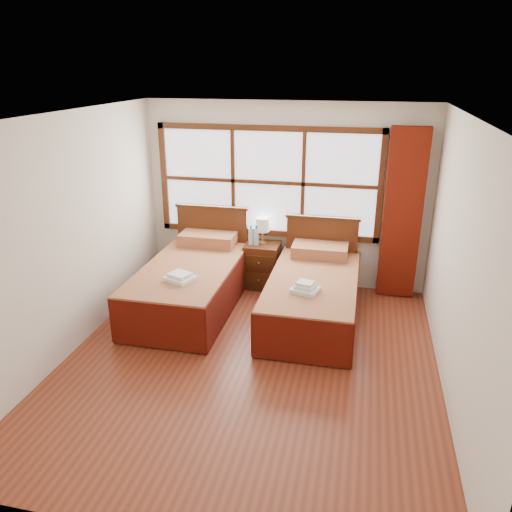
# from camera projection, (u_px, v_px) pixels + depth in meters

# --- Properties ---
(floor) EXTENTS (4.50, 4.50, 0.00)m
(floor) POSITION_uv_depth(u_px,v_px,m) (250.00, 362.00, 5.45)
(floor) COLOR brown
(floor) RESTS_ON ground
(ceiling) EXTENTS (4.50, 4.50, 0.00)m
(ceiling) POSITION_uv_depth(u_px,v_px,m) (248.00, 116.00, 4.52)
(ceiling) COLOR white
(ceiling) RESTS_ON wall_back
(wall_back) EXTENTS (4.00, 0.00, 4.00)m
(wall_back) POSITION_uv_depth(u_px,v_px,m) (286.00, 196.00, 7.04)
(wall_back) COLOR silver
(wall_back) RESTS_ON floor
(wall_left) EXTENTS (0.00, 4.50, 4.50)m
(wall_left) POSITION_uv_depth(u_px,v_px,m) (69.00, 236.00, 5.39)
(wall_left) COLOR silver
(wall_left) RESTS_ON floor
(wall_right) EXTENTS (0.00, 4.50, 4.50)m
(wall_right) POSITION_uv_depth(u_px,v_px,m) (460.00, 267.00, 4.58)
(wall_right) COLOR silver
(wall_right) RESTS_ON floor
(window) EXTENTS (3.16, 0.06, 1.56)m
(window) POSITION_uv_depth(u_px,v_px,m) (268.00, 182.00, 6.98)
(window) COLOR white
(window) RESTS_ON wall_back
(curtain) EXTENTS (0.50, 0.16, 2.30)m
(curtain) POSITION_uv_depth(u_px,v_px,m) (402.00, 215.00, 6.63)
(curtain) COLOR maroon
(curtain) RESTS_ON wall_back
(bed_left) EXTENTS (1.16, 2.24, 1.13)m
(bed_left) POSITION_uv_depth(u_px,v_px,m) (192.00, 281.00, 6.64)
(bed_left) COLOR #42220D
(bed_left) RESTS_ON floor
(bed_right) EXTENTS (1.10, 2.13, 1.07)m
(bed_right) POSITION_uv_depth(u_px,v_px,m) (313.00, 294.00, 6.32)
(bed_right) COLOR #42220D
(bed_right) RESTS_ON floor
(nightstand) EXTENTS (0.49, 0.48, 0.65)m
(nightstand) POSITION_uv_depth(u_px,v_px,m) (262.00, 265.00, 7.21)
(nightstand) COLOR #4D2410
(nightstand) RESTS_ON floor
(towels_left) EXTENTS (0.40, 0.38, 0.09)m
(towels_left) POSITION_uv_depth(u_px,v_px,m) (180.00, 277.00, 6.00)
(towels_left) COLOR white
(towels_left) RESTS_ON bed_left
(towels_right) EXTENTS (0.36, 0.33, 0.12)m
(towels_right) POSITION_uv_depth(u_px,v_px,m) (305.00, 288.00, 5.77)
(towels_right) COLOR white
(towels_right) RESTS_ON bed_right
(lamp) EXTENTS (0.20, 0.20, 0.38)m
(lamp) POSITION_uv_depth(u_px,v_px,m) (263.00, 225.00, 7.03)
(lamp) COLOR gold
(lamp) RESTS_ON nightstand
(bottle_near) EXTENTS (0.07, 0.07, 0.27)m
(bottle_near) POSITION_uv_depth(u_px,v_px,m) (251.00, 236.00, 7.05)
(bottle_near) COLOR silver
(bottle_near) RESTS_ON nightstand
(bottle_far) EXTENTS (0.07, 0.07, 0.28)m
(bottle_far) POSITION_uv_depth(u_px,v_px,m) (256.00, 236.00, 7.04)
(bottle_far) COLOR silver
(bottle_far) RESTS_ON nightstand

